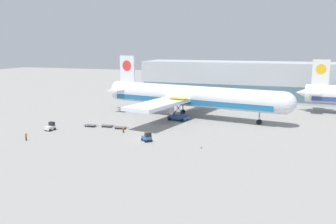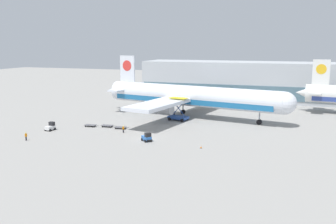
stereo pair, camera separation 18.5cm
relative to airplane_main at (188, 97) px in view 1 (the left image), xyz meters
name	(u,v)px [view 1 (the left image)]	position (x,y,z in m)	size (l,w,h in m)	color
ground_plane	(146,140)	(-1.43, -27.70, -5.84)	(400.00, 400.00, 0.00)	gray
terminal_building	(265,81)	(17.64, 39.45, 1.15)	(90.00, 18.20, 14.00)	#B2B7BC
airplane_main	(188,97)	(0.00, 0.00, 0.00)	(57.59, 48.65, 17.00)	silver
scissor_lift_loader	(178,112)	(-1.18, -5.56, -3.54)	(5.66, 4.19, 6.18)	#284C99
baggage_tug_foreground	(51,127)	(-26.59, -27.22, -4.96)	(1.86, 2.58, 2.00)	silver
baggage_tug_mid	(147,137)	(-0.72, -29.10, -4.96)	(2.77, 2.69, 2.00)	#2D66B7
baggage_dolly_lead	(90,125)	(-19.67, -20.51, -5.45)	(3.74, 1.68, 0.48)	#56565B
baggage_dolly_second	(107,126)	(-15.46, -19.48, -5.45)	(3.74, 1.68, 0.48)	#56565B
baggage_dolly_third	(120,127)	(-11.43, -20.21, -5.45)	(3.74, 1.68, 0.48)	#56565B
ground_crew_near	(123,129)	(-8.94, -23.65, -4.85)	(0.34, 0.53, 1.69)	black
ground_crew_far	(26,136)	(-25.62, -37.05, -4.79)	(0.30, 0.56, 1.78)	black
traffic_cone_near	(201,147)	(11.54, -30.46, -5.55)	(0.40, 0.40, 0.59)	black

